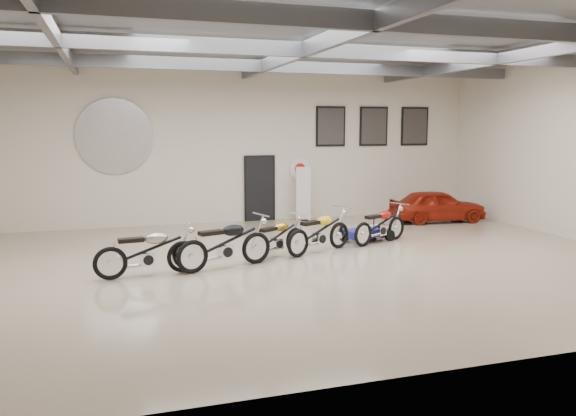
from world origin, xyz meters
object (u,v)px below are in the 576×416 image
object	(u,v)px
motorcycle_silver	(147,250)
go_kart	(372,229)
motorcycle_gold	(277,237)
banner_stand	(303,193)
vintage_car	(437,206)
motorcycle_black	(225,242)
motorcycle_yellow	(319,231)
motorcycle_red	(380,224)

from	to	relation	value
motorcycle_silver	go_kart	bearing A→B (deg)	11.83
motorcycle_silver	motorcycle_gold	size ratio (longest dim) A/B	1.11
banner_stand	vintage_car	distance (m)	4.41
motorcycle_black	motorcycle_yellow	xyz separation A→B (m)	(2.51, 0.84, -0.04)
motorcycle_silver	motorcycle_black	size ratio (longest dim) A/B	0.95
motorcycle_silver	banner_stand	bearing A→B (deg)	40.11
motorcycle_black	motorcycle_yellow	world-z (taller)	motorcycle_black
motorcycle_silver	motorcycle_yellow	distance (m)	4.30
motorcycle_gold	vintage_car	xyz separation A→B (m)	(6.44, 3.29, 0.03)
motorcycle_gold	motorcycle_red	size ratio (longest dim) A/B	0.96
motorcycle_yellow	go_kart	world-z (taller)	motorcycle_yellow
motorcycle_silver	motorcycle_black	xyz separation A→B (m)	(1.67, 0.16, 0.03)
motorcycle_red	motorcycle_gold	bearing A→B (deg)	169.42
motorcycle_yellow	motorcycle_black	bearing A→B (deg)	172.42
banner_stand	motorcycle_black	distance (m)	6.63
motorcycle_yellow	vintage_car	bearing A→B (deg)	4.72
banner_stand	go_kart	distance (m)	3.76
motorcycle_silver	motorcycle_red	distance (m)	6.37
motorcycle_red	vintage_car	distance (m)	4.18
motorcycle_black	motorcycle_gold	xyz separation A→B (m)	(1.38, 0.70, -0.08)
motorcycle_gold	go_kart	distance (m)	3.27
motorcycle_silver	go_kart	size ratio (longest dim) A/B	1.21
motorcycle_silver	go_kart	world-z (taller)	motorcycle_silver
motorcycle_silver	motorcycle_gold	world-z (taller)	motorcycle_silver
motorcycle_silver	vintage_car	bearing A→B (deg)	17.24
motorcycle_black	motorcycle_gold	size ratio (longest dim) A/B	1.17
motorcycle_yellow	motorcycle_gold	bearing A→B (deg)	160.85
motorcycle_black	vintage_car	size ratio (longest dim) A/B	0.72
banner_stand	motorcycle_black	world-z (taller)	banner_stand
motorcycle_red	go_kart	world-z (taller)	motorcycle_red
banner_stand	motorcycle_black	bearing A→B (deg)	-121.90
vintage_car	motorcycle_red	bearing A→B (deg)	132.84
motorcycle_silver	vintage_car	xyz separation A→B (m)	(9.49, 4.15, -0.02)
motorcycle_gold	motorcycle_red	world-z (taller)	motorcycle_red
motorcycle_yellow	go_kart	xyz separation A→B (m)	(1.92, 1.01, -0.23)
motorcycle_silver	motorcycle_red	xyz separation A→B (m)	(6.16, 1.62, -0.04)
banner_stand	vintage_car	bearing A→B (deg)	-17.99
banner_stand	motorcycle_red	xyz separation A→B (m)	(0.80, -4.03, -0.39)
banner_stand	motorcycle_silver	size ratio (longest dim) A/B	0.85
banner_stand	motorcycle_gold	size ratio (longest dim) A/B	0.95
motorcycle_silver	motorcycle_yellow	world-z (taller)	motorcycle_silver
go_kart	banner_stand	bearing A→B (deg)	86.16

